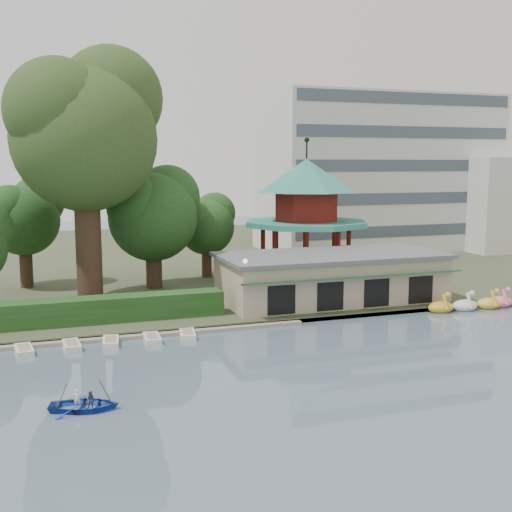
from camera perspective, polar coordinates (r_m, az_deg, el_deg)
name	(u,v)px	position (r m, az deg, el deg)	size (l,w,h in m)	color
ground_plane	(342,417)	(30.87, 7.65, -14.02)	(220.00, 220.00, 0.00)	slate
shore	(150,258)	(79.37, -9.42, -0.17)	(220.00, 70.00, 0.40)	#424930
embankment	(233,326)	(46.15, -2.08, -6.21)	(220.00, 0.60, 0.30)	gray
dock	(58,341)	(44.20, -17.21, -7.27)	(34.00, 1.60, 0.24)	gray
boathouse	(331,276)	(53.53, 6.72, -1.81)	(18.60, 9.39, 3.90)	tan
pavilion	(306,207)	(62.80, 4.47, 4.40)	(12.40, 12.40, 13.50)	tan
office_building	(399,178)	(87.37, 12.56, 6.78)	(38.00, 18.00, 20.00)	silver
hedge	(9,316)	(47.15, -21.07, -5.01)	(30.00, 2.00, 1.80)	#224A1D
lamp_post	(245,277)	(47.50, -0.96, -1.85)	(0.36, 0.36, 4.28)	black
big_tree	(86,126)	(53.89, -14.88, 11.13)	(12.71, 11.84, 20.89)	#3A281C
small_trees	(54,223)	(57.30, -17.55, 2.83)	(39.24, 16.33, 11.15)	#3A281C
moored_rowboats	(3,351)	(42.87, -21.54, -7.88)	(24.63, 2.75, 0.36)	silver
rowboat_with_passengers	(84,400)	(32.31, -15.03, -12.29)	(5.28, 4.35, 2.01)	#1E3EA5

